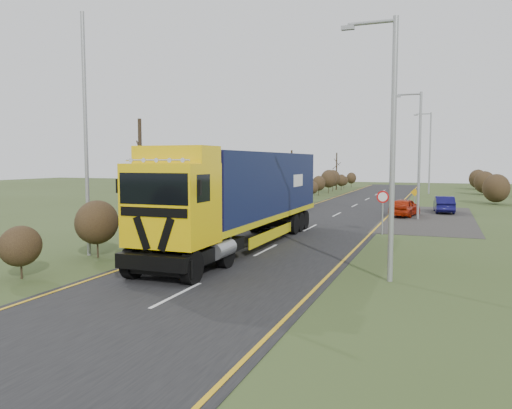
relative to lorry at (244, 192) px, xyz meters
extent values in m
plane|color=#32411C|center=(1.35, -4.73, -2.57)|extent=(160.00, 160.00, 0.00)
cube|color=black|center=(1.35, 5.27, -2.56)|extent=(8.00, 120.00, 0.02)
cube|color=#2C2A27|center=(7.85, 15.27, -2.56)|extent=(6.00, 18.00, 0.02)
cube|color=gold|center=(-2.35, 5.27, -2.54)|extent=(0.12, 116.00, 0.01)
cube|color=gold|center=(5.05, 5.27, -2.54)|extent=(0.12, 116.00, 0.01)
cube|color=silver|center=(1.35, -8.73, -2.54)|extent=(0.12, 3.00, 0.01)
cube|color=silver|center=(1.35, -0.73, -2.54)|extent=(0.12, 3.00, 0.01)
cube|color=silver|center=(1.35, 7.27, -2.54)|extent=(0.12, 3.00, 0.01)
cube|color=silver|center=(1.35, 15.27, -2.54)|extent=(0.12, 3.00, 0.01)
cube|color=silver|center=(1.35, 23.27, -2.54)|extent=(0.12, 3.00, 0.01)
cube|color=silver|center=(1.35, 31.27, -2.54)|extent=(0.12, 3.00, 0.01)
cube|color=silver|center=(1.35, 39.27, -2.54)|extent=(0.12, 3.00, 0.01)
cube|color=silver|center=(1.35, 47.27, -2.54)|extent=(0.12, 3.00, 0.01)
cube|color=silver|center=(1.35, 55.27, -2.54)|extent=(0.12, 3.00, 0.01)
ellipsoid|color=black|center=(-4.66, -8.73, -1.43)|extent=(1.21, 1.57, 1.39)
ellipsoid|color=black|center=(-4.65, -4.73, -1.08)|extent=(1.58, 2.06, 1.82)
ellipsoid|color=black|center=(-4.63, -0.73, -0.73)|extent=(1.96, 2.55, 2.25)
ellipsoid|color=black|center=(-4.68, 3.27, -0.85)|extent=(1.83, 2.38, 2.10)
ellipsoid|color=black|center=(-4.60, 7.27, -1.28)|extent=(1.37, 1.78, 1.57)
ellipsoid|color=black|center=(-4.71, 11.27, -1.44)|extent=(1.20, 1.56, 1.38)
ellipsoid|color=black|center=(-4.57, 15.27, -1.11)|extent=(1.55, 2.02, 1.78)
ellipsoid|color=black|center=(-4.74, 19.27, -0.74)|extent=(1.95, 2.53, 2.24)
ellipsoid|color=black|center=(-4.54, 23.27, -0.83)|extent=(1.85, 2.41, 2.13)
ellipsoid|color=black|center=(-4.76, 27.27, -1.26)|extent=(1.40, 1.81, 1.61)
ellipsoid|color=black|center=(-4.51, 31.27, -1.45)|extent=(1.19, 1.55, 1.37)
ellipsoid|color=black|center=(-4.79, 35.27, -1.14)|extent=(1.52, 1.97, 1.75)
ellipsoid|color=black|center=(-4.49, 39.27, -0.75)|extent=(1.93, 2.51, 2.22)
ellipsoid|color=black|center=(-4.81, 43.27, -0.81)|extent=(1.88, 2.44, 2.16)
ellipsoid|color=black|center=(-4.47, 47.27, -1.23)|extent=(1.43, 1.85, 1.64)
ellipsoid|color=black|center=(-4.84, 51.27, -1.45)|extent=(1.19, 1.55, 1.37)
ellipsoid|color=black|center=(-4.45, 55.27, -1.17)|extent=(1.49, 1.93, 1.71)
cylinder|color=#2F2317|center=(-5.15, -0.73, 0.46)|extent=(0.18, 0.18, 6.05)
cylinder|color=#2F2317|center=(-5.15, 25.27, -0.04)|extent=(0.18, 0.18, 5.06)
cylinder|color=#2F2317|center=(-5.15, 47.27, 0.00)|extent=(0.18, 0.18, 5.15)
cube|color=black|center=(0.00, -5.65, -1.82)|extent=(2.58, 4.95, 0.48)
cube|color=yellow|center=(0.00, -6.62, -0.04)|extent=(2.69, 2.37, 2.80)
cube|color=black|center=(0.00, -7.75, -1.98)|extent=(2.69, 0.13, 0.59)
cube|color=black|center=(-0.45, -7.81, -0.90)|extent=(0.65, 0.02, 1.16)
cube|color=black|center=(0.45, -7.81, -0.90)|extent=(0.65, 0.02, 1.16)
cube|color=black|center=(0.00, -7.78, 0.55)|extent=(2.53, 0.06, 1.02)
cube|color=black|center=(0.00, -7.81, -0.20)|extent=(2.47, 0.03, 0.30)
cube|color=yellow|center=(0.00, -6.24, 1.66)|extent=(2.69, 1.51, 0.60)
cylinder|color=silver|center=(0.00, -7.53, 1.46)|extent=(2.37, 0.06, 0.06)
cube|color=black|center=(-1.54, -7.53, 0.60)|extent=(0.08, 0.12, 0.48)
cube|color=black|center=(1.54, -7.53, 0.60)|extent=(0.08, 0.12, 0.48)
cylinder|color=gray|center=(-1.24, -5.22, -1.76)|extent=(0.60, 1.40, 0.60)
cylinder|color=gray|center=(1.24, -5.22, -1.76)|extent=(0.60, 1.40, 0.60)
cube|color=yellow|center=(0.00, 1.34, -1.25)|extent=(2.69, 13.55, 0.26)
cube|color=black|center=(0.00, 1.34, 0.36)|extent=(2.67, 13.12, 2.96)
cube|color=#0D0F39|center=(0.00, 7.92, 0.36)|extent=(2.67, 0.06, 2.96)
cube|color=#0D0F39|center=(0.00, -5.24, 0.36)|extent=(2.67, 0.06, 2.96)
cube|color=black|center=(0.00, 5.43, -1.87)|extent=(2.47, 3.87, 0.38)
cube|color=yellow|center=(-1.31, 0.27, -1.98)|extent=(0.05, 5.92, 0.48)
cube|color=yellow|center=(1.31, 0.27, -1.98)|extent=(0.05, 5.92, 0.48)
cylinder|color=black|center=(-1.13, -7.37, -2.01)|extent=(0.34, 1.12, 1.12)
cylinder|color=black|center=(1.13, -7.37, -2.01)|extent=(0.34, 1.12, 1.12)
cylinder|color=black|center=(-1.13, -4.68, -2.01)|extent=(0.34, 1.12, 1.12)
cylinder|color=black|center=(1.13, -4.68, -2.01)|extent=(0.34, 1.12, 1.12)
cylinder|color=black|center=(-1.13, 4.46, -2.01)|extent=(0.34, 1.12, 1.12)
cylinder|color=black|center=(1.13, 4.46, -2.01)|extent=(0.34, 1.12, 1.12)
cylinder|color=black|center=(-1.13, 5.54, -2.01)|extent=(0.34, 1.12, 1.12)
cylinder|color=black|center=(1.13, 5.54, -2.01)|extent=(0.34, 1.12, 1.12)
cylinder|color=black|center=(-1.13, 6.61, -2.01)|extent=(0.34, 1.12, 1.12)
cylinder|color=black|center=(1.13, 6.61, -2.01)|extent=(0.34, 1.12, 1.12)
imported|color=#A72008|center=(6.17, 15.89, -1.92)|extent=(2.26, 4.06, 1.31)
imported|color=#0D0B3F|center=(8.85, 19.58, -1.93)|extent=(1.67, 3.99, 1.28)
cylinder|color=#939598|center=(7.13, -4.67, 1.75)|extent=(0.18, 0.18, 8.63)
cylinder|color=#939598|center=(6.36, -4.67, 5.92)|extent=(1.53, 0.12, 0.12)
cube|color=#939598|center=(5.59, -4.67, 5.82)|extent=(0.43, 0.17, 0.13)
cylinder|color=#939598|center=(7.15, 14.25, 1.76)|extent=(0.18, 0.18, 8.66)
cylinder|color=#939598|center=(6.38, 14.25, 5.95)|extent=(1.54, 0.12, 0.12)
cube|color=#939598|center=(5.61, 14.25, 5.85)|extent=(0.43, 0.17, 0.13)
cylinder|color=#939598|center=(7.15, 42.63, 2.35)|extent=(0.18, 0.18, 9.85)
cylinder|color=#939598|center=(6.28, 42.63, 7.11)|extent=(1.75, 0.12, 0.12)
cube|color=#939598|center=(5.40, 42.63, 7.00)|extent=(0.49, 0.20, 0.15)
cylinder|color=#939598|center=(-5.34, -4.41, 2.48)|extent=(0.16, 0.16, 10.10)
cylinder|color=#939598|center=(5.67, 6.13, -1.54)|extent=(0.08, 0.08, 2.07)
cylinder|color=red|center=(5.67, 6.10, -0.50)|extent=(0.66, 0.04, 0.66)
cylinder|color=white|center=(5.67, 6.08, -0.50)|extent=(0.50, 0.02, 0.50)
cylinder|color=#939598|center=(6.56, 21.71, -1.91)|extent=(0.08, 0.08, 1.32)
cube|color=orange|center=(6.56, 21.66, -1.16)|extent=(0.67, 0.04, 0.67)
camera|label=1|loc=(8.68, -21.56, 1.44)|focal=35.00mm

